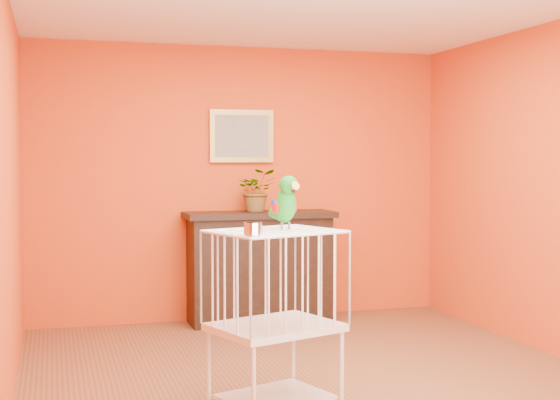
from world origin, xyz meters
name	(u,v)px	position (x,y,z in m)	size (l,w,h in m)	color
ground	(318,381)	(0.00, 0.00, 0.00)	(4.50, 4.50, 0.00)	brown
room_shell	(318,151)	(0.00, 0.00, 1.58)	(4.50, 4.50, 4.50)	#C73D12
console_cabinet	(259,267)	(0.12, 2.01, 0.52)	(1.40, 0.50, 1.04)	black
potted_plant	(257,195)	(0.09, 1.99, 1.19)	(0.36, 0.40, 0.31)	#26722D
framed_picture	(242,136)	(0.00, 2.22, 1.75)	(0.62, 0.04, 0.50)	#BB9743
birdcage	(275,318)	(-0.46, -0.54, 0.57)	(0.85, 0.75, 1.10)	white
feed_cup	(253,229)	(-0.67, -0.83, 1.14)	(0.10, 0.10, 0.07)	silver
parrot	(286,202)	(-0.37, -0.46, 1.27)	(0.17, 0.30, 0.33)	#59544C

